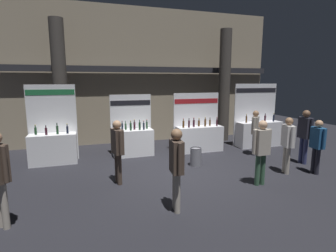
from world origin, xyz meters
name	(u,v)px	position (x,y,z in m)	size (l,w,h in m)	color
ground_plane	(180,173)	(0.00, 0.00, 0.00)	(24.00, 24.00, 0.00)	black
hall_colonnade	(145,77)	(0.00, 4.44, 2.84)	(11.81, 1.33, 5.76)	gray
exhibitor_booth_0	(53,145)	(-3.65, 2.16, 0.62)	(1.54, 0.66, 2.58)	white
exhibitor_booth_1	(133,140)	(-0.99, 2.32, 0.57)	(1.51, 0.66, 2.20)	white
exhibitor_booth_2	(199,136)	(1.56, 2.14, 0.58)	(1.87, 0.66, 2.23)	white
exhibitor_booth_3	(258,131)	(4.24, 2.12, 0.63)	(1.97, 0.66, 2.58)	white
trash_bin	(196,157)	(0.72, 0.50, 0.29)	(0.36, 0.36, 0.59)	slate
visitor_0	(255,129)	(3.28, 1.03, 0.97)	(0.44, 0.45, 1.64)	#23232D
visitor_2	(262,147)	(1.67, -1.47, 1.03)	(0.54, 0.27, 1.71)	#33563D
visitor_3	(305,132)	(4.18, -0.35, 1.07)	(0.25, 0.58, 1.77)	navy
visitor_4	(118,146)	(-1.84, -0.26, 1.02)	(0.30, 0.60, 1.70)	#47382D
visitor_5	(288,140)	(2.97, -0.95, 0.99)	(0.34, 0.56, 1.66)	#ADA393
visitor_6	(176,163)	(-0.88, -2.14, 1.06)	(0.26, 0.59, 1.76)	#ADA393
visitor_7	(317,142)	(3.76, -1.24, 0.94)	(0.27, 0.54, 1.59)	#23232D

